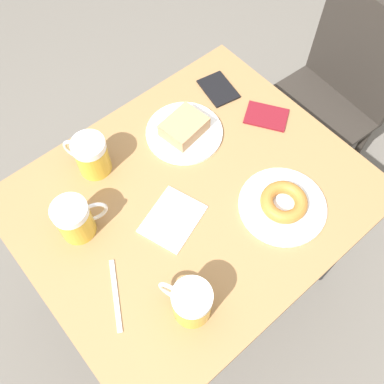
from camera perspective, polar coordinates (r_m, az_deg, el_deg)
ground_plane at (r=1.85m, az=0.00°, el=-11.51°), size 8.00×8.00×0.00m
table at (r=1.23m, az=0.00°, el=-2.03°), size 0.76×0.92×0.73m
chair at (r=1.77m, az=18.31°, el=12.84°), size 0.42×0.42×0.87m
plate_with_cake at (r=1.27m, az=-1.05°, el=8.31°), size 0.23×0.23×0.05m
plate_with_donut at (r=1.16m, az=12.05°, el=-1.57°), size 0.24×0.24×0.05m
beer_mug_left at (r=1.00m, az=-0.14°, el=-14.50°), size 0.13×0.09×0.12m
beer_mug_center at (r=1.20m, az=-13.32°, el=4.76°), size 0.13×0.09×0.12m
beer_mug_right at (r=1.11m, az=-15.32°, el=-3.51°), size 0.09×0.13×0.12m
napkin_folded at (r=1.13m, az=-2.60°, el=-3.61°), size 0.17×0.19×0.00m
fork at (r=1.08m, az=-10.14°, el=-13.36°), size 0.16×0.10×0.00m
passport_near_edge at (r=1.39m, az=3.53°, el=13.55°), size 0.14×0.11×0.01m
passport_far_edge at (r=1.34m, az=9.88°, el=9.92°), size 0.15×0.14×0.01m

